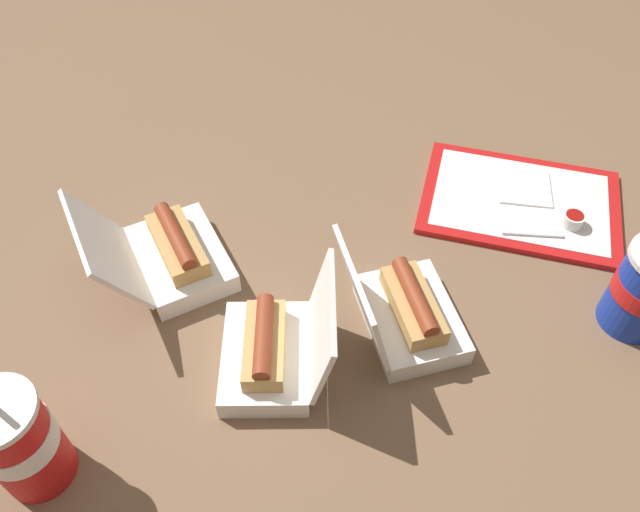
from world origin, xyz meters
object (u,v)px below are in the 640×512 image
Objects in this scene: clamshell_hotdog_back at (171,254)px; clamshell_hotdog_left at (405,312)px; food_tray at (520,202)px; soda_cup_corner at (19,441)px; clamshell_hotdog_corner at (272,350)px; plastic_fork at (532,233)px; ketchup_cup at (573,219)px.

clamshell_hotdog_left reaches higher than clamshell_hotdog_back.
soda_cup_corner reaches higher than food_tray.
clamshell_hotdog_back is 0.39m from soda_cup_corner.
clamshell_hotdog_corner reaches higher than food_tray.
plastic_fork is at bearing -171.53° from clamshell_hotdog_back.
soda_cup_corner reaches higher than plastic_fork.
food_tray is at bearing -163.63° from clamshell_hotdog_back.
food_tray is 2.19× the size of clamshell_hotdog_corner.
plastic_fork is at bearing 20.00° from ketchup_cup.
clamshell_hotdog_back is (0.72, 0.12, 0.01)m from ketchup_cup.
soda_cup_corner is at bearing 36.39° from food_tray.
soda_cup_corner is (0.75, 0.55, 0.09)m from food_tray.
clamshell_hotdog_corner is 0.80× the size of soda_cup_corner.
clamshell_hotdog_back is at bearing 10.83° from plastic_fork.
food_tray is 0.38m from clamshell_hotdog_left.
plastic_fork is at bearing -147.92° from clamshell_hotdog_corner.
soda_cup_corner is (0.31, 0.18, 0.05)m from clamshell_hotdog_corner.
clamshell_hotdog_back is 1.20× the size of soda_cup_corner.
food_tray is at bearing -37.90° from ketchup_cup.
clamshell_hotdog_left reaches higher than clamshell_hotdog_corner.
clamshell_hotdog_back is at bearing -107.46° from soda_cup_corner.
clamshell_hotdog_back is (0.19, -0.19, -0.00)m from clamshell_hotdog_corner.
clamshell_hotdog_back reaches higher than ketchup_cup.
food_tray is 0.09m from plastic_fork.
clamshell_hotdog_back is at bearing 16.37° from food_tray.
clamshell_hotdog_back reaches higher than plastic_fork.
food_tray is 0.58m from clamshell_hotdog_corner.
clamshell_hotdog_corner is (0.53, 0.31, 0.01)m from ketchup_cup.
food_tray is 1.46× the size of clamshell_hotdog_back.
clamshell_hotdog_corner is at bearing 30.48° from ketchup_cup.
clamshell_hotdog_corner is 0.82× the size of clamshell_hotdog_left.
ketchup_cup is 0.17× the size of clamshell_hotdog_left.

